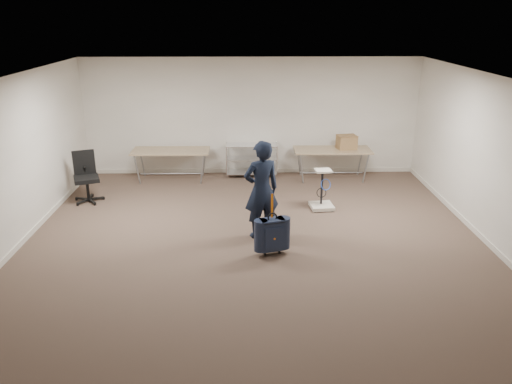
{
  "coord_description": "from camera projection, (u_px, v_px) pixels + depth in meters",
  "views": [
    {
      "loc": [
        -0.13,
        -7.38,
        3.77
      ],
      "look_at": [
        0.02,
        0.3,
        0.99
      ],
      "focal_mm": 35.0,
      "sensor_mm": 36.0,
      "label": 1
    }
  ],
  "objects": [
    {
      "name": "ground",
      "position": [
        255.0,
        255.0,
        8.22
      ],
      "size": [
        9.0,
        9.0,
        0.0
      ],
      "primitive_type": "plane",
      "color": "#45352A",
      "rests_on": "ground"
    },
    {
      "name": "room_shell",
      "position": [
        254.0,
        219.0,
        9.5
      ],
      "size": [
        8.0,
        9.0,
        9.0
      ],
      "color": "beige",
      "rests_on": "ground"
    },
    {
      "name": "folding_table_left",
      "position": [
        171.0,
        152.0,
        11.67
      ],
      "size": [
        1.8,
        0.75,
        0.73
      ],
      "color": "#8B7455",
      "rests_on": "ground"
    },
    {
      "name": "folding_table_right",
      "position": [
        332.0,
        151.0,
        11.74
      ],
      "size": [
        1.8,
        0.75,
        0.73
      ],
      "color": "#8B7455",
      "rests_on": "ground"
    },
    {
      "name": "wire_shelf",
      "position": [
        252.0,
        159.0,
        12.02
      ],
      "size": [
        1.22,
        0.47,
        0.8
      ],
      "color": "silver",
      "rests_on": "ground"
    },
    {
      "name": "person",
      "position": [
        261.0,
        190.0,
        8.62
      ],
      "size": [
        0.74,
        0.61,
        1.75
      ],
      "primitive_type": "imported",
      "rotation": [
        0.0,
        0.0,
        3.49
      ],
      "color": "black",
      "rests_on": "ground"
    },
    {
      "name": "suitcase",
      "position": [
        272.0,
        234.0,
        8.11
      ],
      "size": [
        0.43,
        0.32,
        1.06
      ],
      "color": "#151E31",
      "rests_on": "ground"
    },
    {
      "name": "office_chair",
      "position": [
        87.0,
        186.0,
        10.47
      ],
      "size": [
        0.64,
        0.65,
        1.05
      ],
      "color": "black",
      "rests_on": "ground"
    },
    {
      "name": "equipment_cart",
      "position": [
        322.0,
        199.0,
        10.08
      ],
      "size": [
        0.49,
        0.49,
        0.83
      ],
      "color": "#F1E5CF",
      "rests_on": "ground"
    },
    {
      "name": "cardboard_box",
      "position": [
        347.0,
        142.0,
        11.71
      ],
      "size": [
        0.48,
        0.39,
        0.32
      ],
      "primitive_type": "cube",
      "rotation": [
        0.0,
        0.0,
        0.17
      ],
      "color": "#9B7D48",
      "rests_on": "folding_table_right"
    }
  ]
}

